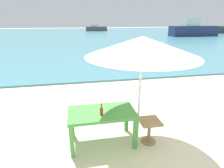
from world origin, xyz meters
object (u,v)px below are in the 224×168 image
object	(u,v)px
boat_barge	(193,30)
boat_tanker	(96,28)
beer_bottle_amber	(101,111)
patio_umbrella	(142,47)
side_table_wood	(149,128)
swimmer_person	(107,55)
picnic_table_green	(102,116)

from	to	relation	value
boat_barge	boat_tanker	bearing A→B (deg)	129.56
beer_bottle_amber	patio_umbrella	bearing A→B (deg)	-6.63
side_table_wood	swimmer_person	bearing A→B (deg)	85.86
patio_umbrella	boat_barge	bearing A→B (deg)	54.57
picnic_table_green	boat_tanker	size ratio (longest dim) A/B	0.30
side_table_wood	boat_barge	bearing A→B (deg)	54.97
beer_bottle_amber	swimmer_person	xyz separation A→B (m)	(1.70, 9.25, -0.61)
beer_bottle_amber	patio_umbrella	size ratio (longest dim) A/B	0.12
beer_bottle_amber	boat_barge	world-z (taller)	boat_barge
boat_barge	side_table_wood	bearing A→B (deg)	-125.03
patio_umbrella	boat_tanker	distance (m)	39.95
beer_bottle_amber	swimmer_person	distance (m)	9.43
boat_tanker	swimmer_person	bearing A→B (deg)	-95.04
side_table_wood	swimmer_person	world-z (taller)	side_table_wood
swimmer_person	boat_tanker	size ratio (longest dim) A/B	0.09
picnic_table_green	boat_barge	size ratio (longest dim) A/B	0.19
patio_umbrella	boat_barge	size ratio (longest dim) A/B	0.31
beer_bottle_amber	boat_barge	size ratio (longest dim) A/B	0.04
side_table_wood	boat_tanker	world-z (taller)	boat_tanker
picnic_table_green	patio_umbrella	distance (m)	1.65
boat_tanker	boat_barge	distance (m)	20.80
patio_umbrella	boat_barge	xyz separation A→B (m)	(16.88, 23.72, -1.07)
patio_umbrella	swimmer_person	xyz separation A→B (m)	(0.95, 9.34, -1.88)
swimmer_person	picnic_table_green	bearing A→B (deg)	-100.45
side_table_wood	boat_tanker	xyz separation A→B (m)	(3.35, 39.71, 0.33)
picnic_table_green	beer_bottle_amber	size ratio (longest dim) A/B	5.28
picnic_table_green	swimmer_person	world-z (taller)	picnic_table_green
side_table_wood	boat_barge	distance (m)	28.93
beer_bottle_amber	patio_umbrella	distance (m)	1.47
picnic_table_green	beer_bottle_amber	distance (m)	0.25
picnic_table_green	boat_barge	xyz separation A→B (m)	(17.61, 23.49, 0.40)
beer_bottle_amber	swimmer_person	size ratio (longest dim) A/B	0.65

